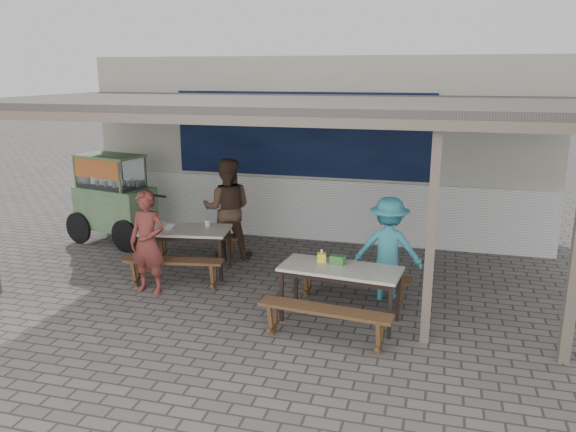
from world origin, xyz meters
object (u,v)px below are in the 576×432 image
at_px(bench_right_wall, 353,280).
at_px(bench_left_street, 174,266).
at_px(table_left, 185,233).
at_px(patron_street_side, 148,242).
at_px(bench_left_wall, 197,241).
at_px(tissue_box, 322,257).
at_px(vendor_cart, 113,195).
at_px(bench_right_street, 325,316).
at_px(condiment_jar, 207,223).
at_px(table_right, 340,273).
at_px(patron_right_table, 388,249).
at_px(donation_box, 338,260).
at_px(condiment_bowl, 169,227).
at_px(patron_wall_side, 227,209).

bearing_deg(bench_right_wall, bench_left_street, -171.08).
xyz_separation_m(table_left, bench_right_wall, (2.82, -0.50, -0.33)).
bearing_deg(table_left, patron_street_side, -110.02).
distance_m(bench_left_wall, tissue_box, 3.08).
bearing_deg(vendor_cart, bench_right_street, -19.83).
height_order(patron_street_side, condiment_jar, patron_street_side).
bearing_deg(bench_left_wall, table_right, -41.50).
xyz_separation_m(table_right, tissue_box, (-0.29, 0.17, 0.13)).
bearing_deg(patron_right_table, tissue_box, 43.29).
bearing_deg(bench_right_wall, bench_left_wall, 164.48).
bearing_deg(condiment_jar, tissue_box, -29.79).
bearing_deg(patron_street_side, donation_box, -0.29).
distance_m(bench_right_street, patron_right_table, 1.77).
bearing_deg(condiment_bowl, patron_right_table, -2.80).
height_order(patron_right_table, tissue_box, patron_right_table).
distance_m(donation_box, condiment_jar, 2.75).
bearing_deg(patron_street_side, condiment_jar, 71.41).
height_order(tissue_box, condiment_bowl, tissue_box).
relative_size(vendor_cart, patron_right_table, 1.45).
height_order(tissue_box, condiment_jar, tissue_box).
height_order(bench_left_wall, bench_right_wall, same).
bearing_deg(patron_wall_side, patron_street_side, 60.16).
bearing_deg(patron_wall_side, donation_box, 125.82).
xyz_separation_m(table_left, patron_wall_side, (0.37, 0.95, 0.21)).
relative_size(table_left, table_right, 0.94).
bearing_deg(bench_right_wall, vendor_cart, 166.42).
height_order(bench_left_street, bench_left_wall, same).
bearing_deg(table_left, patron_wall_side, 59.48).
height_order(bench_left_street, donation_box, donation_box).
relative_size(table_left, condiment_jar, 15.09).
xyz_separation_m(bench_right_street, tissue_box, (-0.22, 0.83, 0.46)).
distance_m(tissue_box, condiment_jar, 2.52).
bearing_deg(vendor_cart, patron_street_side, -35.51).
distance_m(table_left, patron_right_table, 3.29).
height_order(bench_right_wall, vendor_cart, vendor_cart).
distance_m(patron_wall_side, donation_box, 3.07).
bearing_deg(bench_left_wall, bench_right_wall, -30.58).
bearing_deg(tissue_box, patron_wall_side, 137.27).
distance_m(bench_left_street, patron_right_table, 3.23).
distance_m(table_left, bench_right_wall, 2.88).
height_order(bench_right_wall, patron_wall_side, patron_wall_side).
distance_m(bench_left_wall, donation_box, 3.31).
bearing_deg(patron_street_side, patron_wall_side, 76.47).
bearing_deg(donation_box, patron_street_side, 176.93).
relative_size(bench_left_wall, donation_box, 8.38).
bearing_deg(bench_right_street, condiment_jar, 144.93).
height_order(bench_left_wall, patron_right_table, patron_right_table).
xyz_separation_m(bench_right_street, vendor_cart, (-4.74, 3.04, 0.58)).
bearing_deg(vendor_cart, bench_left_wall, -3.56).
relative_size(bench_left_street, condiment_bowl, 8.51).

